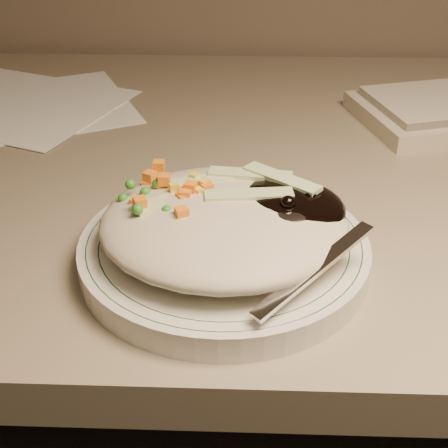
{
  "coord_description": "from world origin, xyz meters",
  "views": [
    {
      "loc": [
        -0.09,
        0.75,
        1.03
      ],
      "look_at": [
        -0.11,
        1.17,
        0.78
      ],
      "focal_mm": 50.0,
      "sensor_mm": 36.0,
      "label": 1
    }
  ],
  "objects": [
    {
      "name": "desk",
      "position": [
        0.0,
        1.38,
        0.54
      ],
      "size": [
        1.4,
        0.7,
        0.74
      ],
      "color": "#7D715B",
      "rests_on": "ground"
    },
    {
      "name": "plate",
      "position": [
        -0.11,
        1.17,
        0.75
      ],
      "size": [
        0.23,
        0.23,
        0.02
      ],
      "primitive_type": "cylinder",
      "color": "silver",
      "rests_on": "desk"
    },
    {
      "name": "plate_rim",
      "position": [
        -0.11,
        1.17,
        0.76
      ],
      "size": [
        0.22,
        0.22,
        0.0
      ],
      "color": "#144723",
      "rests_on": "plate"
    },
    {
      "name": "meal",
      "position": [
        -0.1,
        1.16,
        0.78
      ],
      "size": [
        0.21,
        0.19,
        0.05
      ],
      "color": "#B9B096",
      "rests_on": "plate"
    },
    {
      "name": "papers",
      "position": [
        -0.4,
        1.5,
        0.74
      ],
      "size": [
        0.38,
        0.34,
        0.0
      ],
      "color": "white",
      "rests_on": "desk"
    }
  ]
}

